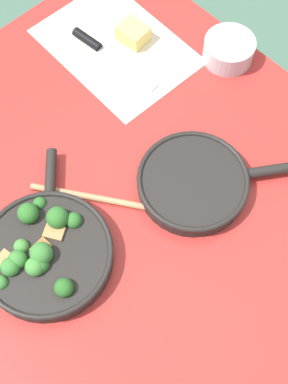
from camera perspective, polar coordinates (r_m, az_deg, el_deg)
ground_plane at (r=1.92m, az=0.00°, el=-10.29°), size 14.00×14.00×0.00m
dining_table_red at (r=1.27m, az=0.00°, el=-1.95°), size 1.23×1.00×0.77m
skillet_broccoli at (r=1.14m, az=-10.45°, el=-6.30°), size 0.33×0.32×0.08m
skillet_eggs at (r=1.19m, az=5.37°, el=1.05°), size 0.27×0.33×0.04m
wooden_spoon at (r=1.18m, az=-1.12°, el=-1.37°), size 0.33×0.24×0.02m
parchment_sheet at (r=1.43m, az=-3.00°, el=15.25°), size 0.40×0.29×0.00m
grater_knife at (r=1.42m, az=-4.46°, el=14.80°), size 0.27×0.05×0.02m
cheese_block at (r=1.43m, az=-1.16°, el=16.54°), size 0.08×0.07×0.04m
prep_bowl_steel at (r=1.40m, az=9.03°, el=14.75°), size 0.13×0.13×0.06m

